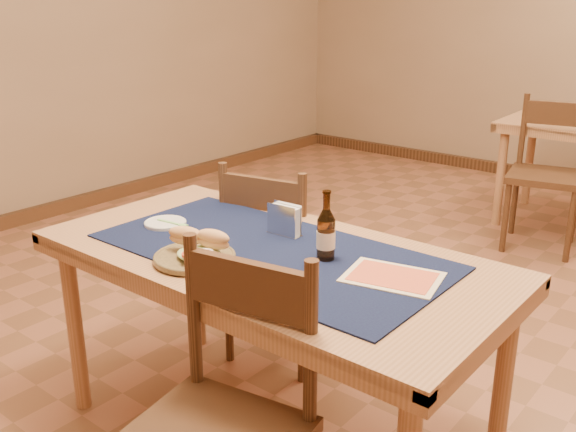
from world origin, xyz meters
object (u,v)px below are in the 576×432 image
Objects in this scene: chair_main_far at (280,259)px; chair_main_near at (219,427)px; sandwich_plate at (197,252)px; napkin_holder at (284,220)px; beer_bottle at (326,234)px; main_table at (269,274)px.

chair_main_near reaches higher than chair_main_far.
chair_main_far is 3.47× the size of sandwich_plate.
chair_main_near reaches higher than napkin_holder.
chair_main_far is 0.77m from beer_bottle.
main_table is 0.63m from chair_main_near.
chair_main_far is 1.19m from chair_main_near.
chair_main_near is 0.82m from napkin_holder.
main_table is 1.74× the size of chair_main_far.
beer_bottle reaches higher than main_table.
napkin_holder is (-0.25, 0.09, -0.03)m from beer_bottle.
chair_main_far is 7.00× the size of napkin_holder.
main_table is at bearing -69.69° from napkin_holder.
chair_main_near is at bearing -57.84° from chair_main_far.
chair_main_near is 7.20× the size of napkin_holder.
napkin_holder is at bearing 110.31° from main_table.
main_table is 6.03× the size of sandwich_plate.
beer_bottle is (0.32, 0.27, 0.06)m from sandwich_plate.
sandwich_plate is at bearing -101.06° from napkin_holder.
chair_main_far is at bearing 108.34° from sandwich_plate.
sandwich_plate is at bearing -139.39° from beer_bottle.
napkin_holder is (0.07, 0.36, 0.03)m from sandwich_plate.
sandwich_plate is at bearing 141.78° from chair_main_near.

